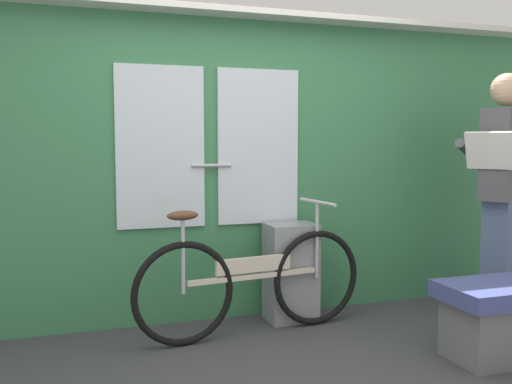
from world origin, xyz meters
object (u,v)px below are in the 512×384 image
(trash_bin_by_wall, at_px, (291,272))
(bench_seat_corner, at_px, (501,318))
(passenger_reading_newspaper, at_px, (503,190))
(bicycle_near_door, at_px, (252,282))

(trash_bin_by_wall, relative_size, bench_seat_corner, 0.99)
(passenger_reading_newspaper, distance_m, trash_bin_by_wall, 1.63)
(bicycle_near_door, distance_m, trash_bin_by_wall, 0.42)
(bicycle_near_door, xyz_separation_m, bench_seat_corner, (1.25, -0.85, -0.12))
(bicycle_near_door, height_order, passenger_reading_newspaper, passenger_reading_newspaper)
(trash_bin_by_wall, bearing_deg, bench_seat_corner, -49.94)
(bicycle_near_door, xyz_separation_m, passenger_reading_newspaper, (1.83, -0.18, 0.57))
(passenger_reading_newspaper, relative_size, bench_seat_corner, 2.50)
(passenger_reading_newspaper, height_order, trash_bin_by_wall, passenger_reading_newspaper)
(bench_seat_corner, bearing_deg, trash_bin_by_wall, 130.06)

